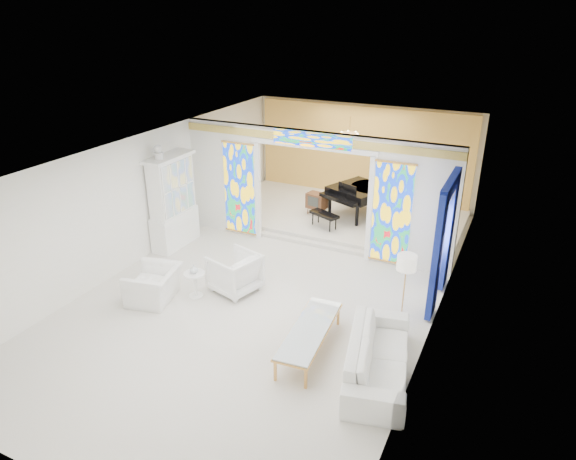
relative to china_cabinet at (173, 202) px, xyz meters
The scene contains 24 objects.
floor 3.47m from the china_cabinet, 10.50° to the right, with size 12.00×12.00×0.00m, color silver.
ceiling 3.75m from the china_cabinet, 10.50° to the right, with size 7.00×12.00×0.02m, color silver.
wall_back 6.30m from the china_cabinet, 59.24° to the left, with size 7.00×0.02×3.00m, color white.
wall_front 7.35m from the china_cabinet, 64.01° to the right, with size 7.00×0.02×3.00m, color white.
wall_left 0.74m from the china_cabinet, 115.42° to the right, with size 0.02×12.00×3.00m, color white.
wall_right 6.75m from the china_cabinet, ahead, with size 0.02×12.00×3.00m, color white.
partition_wall 3.54m from the china_cabinet, 23.50° to the left, with size 7.00×0.22×3.00m.
stained_glass_left 1.76m from the china_cabinet, 47.47° to the left, with size 0.90×0.04×2.40m, color gold.
stained_glass_right 5.41m from the china_cabinet, 13.85° to the left, with size 0.90×0.04×2.40m, color gold.
stained_glass_transom 3.84m from the china_cabinet, 21.91° to the left, with size 2.00×0.04×0.34m, color gold.
alcove_platform 4.88m from the china_cabinet, 47.45° to the left, with size 6.80×3.80×0.18m, color silver.
gold_curtain_back 6.19m from the china_cabinet, 58.67° to the left, with size 6.70×0.10×2.90m, color gold.
chandelier 5.02m from the china_cabinet, 44.89° to the left, with size 0.48×0.48×0.30m, color #CF9448.
blue_drapes 6.63m from the china_cabinet, ahead, with size 0.14×1.85×2.65m.
china_cabinet is the anchor object (origin of this frame).
armchair_left 2.84m from the china_cabinet, 62.61° to the right, with size 1.08×0.94×0.70m, color white.
armchair_right 3.00m from the china_cabinet, 27.56° to the right, with size 0.92×0.95×0.86m, color silver.
sofa 6.78m from the china_cabinet, 23.70° to the right, with size 2.47×0.97×0.72m, color silver.
side_table 2.86m from the china_cabinet, 44.72° to the right, with size 0.47×0.47×0.56m.
vase 2.79m from the china_cabinet, 44.72° to the right, with size 0.18×0.18×0.19m, color white.
coffee_table 5.59m from the china_cabinet, 28.16° to the right, with size 0.82×2.13×0.47m.
floor_lamp 6.26m from the china_cabinet, ahead, with size 0.41×0.41×1.49m.
grand_piano 5.32m from the china_cabinet, 43.23° to the left, with size 2.26×2.68×1.03m.
tv_console 4.11m from the china_cabinet, 49.68° to the left, with size 0.60×0.46×0.63m.
Camera 1 is at (4.60, -9.04, 5.70)m, focal length 32.00 mm.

